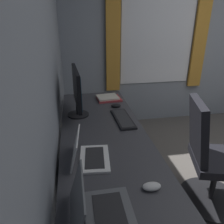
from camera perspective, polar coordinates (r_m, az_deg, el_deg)
name	(u,v)px	position (r m, az deg, el deg)	size (l,w,h in m)	color
wall_back	(35,76)	(1.26, -19.18, 8.70)	(4.59, 0.10, 2.60)	#8C939E
wall_right	(201,37)	(3.81, 22.05, 17.53)	(0.10, 4.83, 2.60)	#8C939E
window_panel	(157,42)	(3.44, 11.54, 17.29)	(0.02, 1.08, 1.21)	white
curtain_near	(200,41)	(3.70, 21.67, 16.58)	(0.05, 0.20, 1.37)	gold
curtain_far	(113,43)	(3.23, 0.28, 17.36)	(0.05, 0.20, 1.37)	gold
desk	(106,146)	(1.74, -1.64, -8.73)	(2.21, 0.68, 0.73)	#38383D
drawer_pedestal	(107,198)	(1.77, -1.31, -21.30)	(0.40, 0.51, 0.69)	#38383D
monitor_primary	(77,89)	(2.03, -9.04, 5.77)	(0.53, 0.20, 0.44)	black
laptop_leftmost	(87,154)	(1.46, -6.46, -10.69)	(0.32, 0.27, 0.19)	white
laptop_left	(97,211)	(1.10, -3.86, -24.05)	(0.33, 0.30, 0.22)	#595B60
keyboard_main	(123,119)	(2.00, 2.82, -1.73)	(0.42, 0.15, 0.02)	black
mouse_main	(116,106)	(2.27, 1.01, 1.68)	(0.06, 0.10, 0.03)	black
mouse_spare	(152,186)	(1.28, 10.21, -18.38)	(0.06, 0.10, 0.03)	silver
book_stack_near	(108,98)	(2.48, -0.94, 3.63)	(0.23, 0.27, 0.04)	#B2383D
office_chair	(209,161)	(2.11, 23.85, -11.42)	(0.56, 0.60, 0.97)	black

